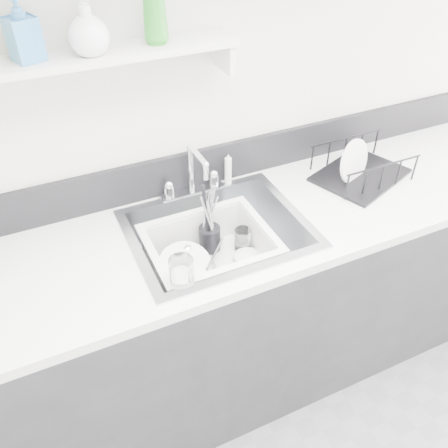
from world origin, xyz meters
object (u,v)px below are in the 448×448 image
wash_tub (210,255)px  sink (218,248)px  counter_run (219,313)px  dish_rack (363,163)px

wash_tub → sink: bearing=34.7°
counter_run → wash_tub: bearing=-145.3°
counter_run → sink: 0.37m
dish_rack → sink: bearing=165.5°
wash_tub → dish_rack: bearing=8.1°
wash_tub → dish_rack: size_ratio=1.20×
sink → counter_run: bearing=0.0°
counter_run → sink: size_ratio=5.00×
counter_run → sink: sink is taller
counter_run → sink: bearing=0.0°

